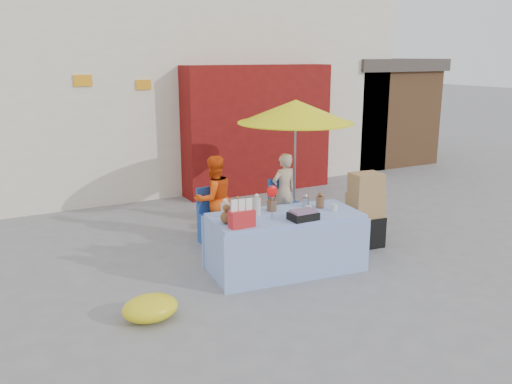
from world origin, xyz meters
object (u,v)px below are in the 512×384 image
vendor_orange (214,199)px  chair_left (218,227)px  chair_right (288,215)px  vendor_beige (284,191)px  box_stack (365,213)px  market_table (285,241)px  umbrella (296,112)px

vendor_orange → chair_left: bearing=82.9°
chair_right → vendor_beige: vendor_beige is taller
chair_right → box_stack: 1.34m
market_table → umbrella: bearing=60.7°
box_stack → chair_right: bearing=117.8°
market_table → vendor_orange: (-0.32, 1.53, 0.27)m
vendor_orange → umbrella: bearing=179.2°
vendor_beige → chair_right: bearing=82.9°
box_stack → vendor_orange: bearing=145.1°
market_table → box_stack: bearing=15.2°
chair_left → vendor_orange: vendor_orange is taller
chair_right → vendor_beige: 0.40m
chair_left → umbrella: bearing=4.0°
vendor_beige → vendor_orange: bearing=-6.4°
umbrella → box_stack: umbrella is taller
chair_left → vendor_beige: size_ratio=0.68×
market_table → box_stack: 1.56m
vendor_beige → chair_left: bearing=-0.2°
chair_left → chair_right: bearing=-6.4°
market_table → vendor_beige: vendor_beige is taller
market_table → chair_left: size_ratio=2.48×
chair_right → vendor_beige: size_ratio=0.68×
box_stack → market_table: bearing=-171.6°
market_table → chair_right: bearing=63.3°
chair_right → box_stack: box_stack is taller
chair_right → umbrella: 1.69m
box_stack → vendor_beige: bearing=115.2°
chair_left → vendor_beige: (1.25, 0.13, 0.37)m
market_table → umbrella: (1.23, 1.68, 1.49)m
vendor_beige → box_stack: bearing=108.8°
vendor_orange → box_stack: (1.86, -1.30, -0.15)m
umbrella → vendor_orange: bearing=-174.5°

